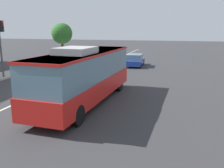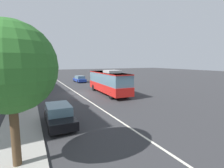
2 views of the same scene
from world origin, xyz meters
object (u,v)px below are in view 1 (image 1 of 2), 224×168
at_px(street_tree_kerbside_centre, 62,34).
at_px(sedan_blue, 135,60).
at_px(transit_bus, 85,74).
at_px(traffic_light_near_corner, 1,39).

bearing_deg(street_tree_kerbside_centre, sedan_blue, -105.05).
xyz_separation_m(sedan_blue, street_tree_kerbside_centre, (3.04, 11.31, 3.03)).
relative_size(transit_bus, traffic_light_near_corner, 1.94).
distance_m(transit_bus, sedan_blue, 15.56).
height_order(sedan_blue, traffic_light_near_corner, traffic_light_near_corner).
bearing_deg(sedan_blue, traffic_light_near_corner, 134.61).
height_order(traffic_light_near_corner, street_tree_kerbside_centre, street_tree_kerbside_centre).
height_order(transit_bus, sedan_blue, transit_bus).
xyz_separation_m(traffic_light_near_corner, street_tree_kerbside_centre, (13.80, 1.36, 0.19)).
relative_size(sedan_blue, street_tree_kerbside_centre, 0.87).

